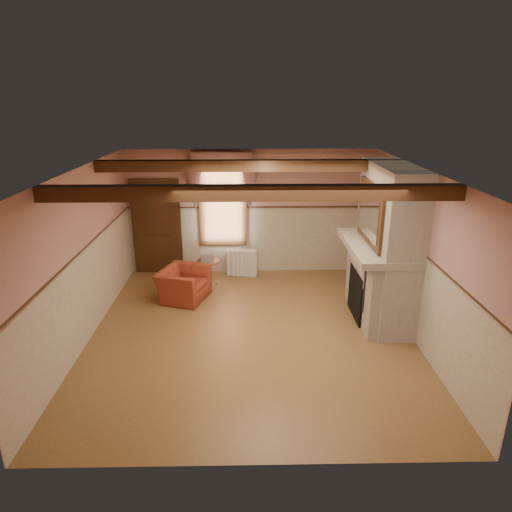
{
  "coord_description": "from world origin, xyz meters",
  "views": [
    {
      "loc": [
        -0.06,
        -7.01,
        3.89
      ],
      "look_at": [
        0.1,
        0.8,
        1.13
      ],
      "focal_mm": 32.0,
      "sensor_mm": 36.0,
      "label": 1
    }
  ],
  "objects_px": {
    "side_table": "(209,272)",
    "radiator": "(242,263)",
    "oil_lamp": "(369,225)",
    "bowl": "(376,239)",
    "mantel_clock": "(369,228)",
    "armchair": "(183,284)"
  },
  "relations": [
    {
      "from": "mantel_clock",
      "to": "radiator",
      "type": "bearing_deg",
      "value": 149.66
    },
    {
      "from": "side_table",
      "to": "oil_lamp",
      "type": "height_order",
      "value": "oil_lamp"
    },
    {
      "from": "armchair",
      "to": "mantel_clock",
      "type": "xyz_separation_m",
      "value": [
        3.59,
        -0.16,
        1.2
      ]
    },
    {
      "from": "radiator",
      "to": "bowl",
      "type": "xyz_separation_m",
      "value": [
        2.44,
        -1.98,
        1.17
      ]
    },
    {
      "from": "bowl",
      "to": "mantel_clock",
      "type": "distance_m",
      "value": 0.55
    },
    {
      "from": "side_table",
      "to": "mantel_clock",
      "type": "distance_m",
      "value": 3.5
    },
    {
      "from": "side_table",
      "to": "mantel_clock",
      "type": "height_order",
      "value": "mantel_clock"
    },
    {
      "from": "mantel_clock",
      "to": "oil_lamp",
      "type": "relative_size",
      "value": 0.86
    },
    {
      "from": "side_table",
      "to": "radiator",
      "type": "relative_size",
      "value": 0.79
    },
    {
      "from": "bowl",
      "to": "mantel_clock",
      "type": "bearing_deg",
      "value": 90.0
    },
    {
      "from": "oil_lamp",
      "to": "mantel_clock",
      "type": "bearing_deg",
      "value": -90.0
    },
    {
      "from": "oil_lamp",
      "to": "side_table",
      "type": "bearing_deg",
      "value": 164.25
    },
    {
      "from": "armchair",
      "to": "bowl",
      "type": "distance_m",
      "value": 3.84
    },
    {
      "from": "side_table",
      "to": "bowl",
      "type": "relative_size",
      "value": 1.49
    },
    {
      "from": "side_table",
      "to": "bowl",
      "type": "xyz_separation_m",
      "value": [
        3.14,
        -1.45,
        1.19
      ]
    },
    {
      "from": "armchair",
      "to": "radiator",
      "type": "relative_size",
      "value": 1.39
    },
    {
      "from": "armchair",
      "to": "radiator",
      "type": "bearing_deg",
      "value": -24.22
    },
    {
      "from": "armchair",
      "to": "mantel_clock",
      "type": "bearing_deg",
      "value": -74.49
    },
    {
      "from": "bowl",
      "to": "oil_lamp",
      "type": "xyz_separation_m",
      "value": [
        0.0,
        0.56,
        0.09
      ]
    },
    {
      "from": "bowl",
      "to": "radiator",
      "type": "bearing_deg",
      "value": 140.95
    },
    {
      "from": "side_table",
      "to": "armchair",
      "type": "bearing_deg",
      "value": -121.16
    },
    {
      "from": "mantel_clock",
      "to": "oil_lamp",
      "type": "xyz_separation_m",
      "value": [
        0.0,
        0.01,
        0.04
      ]
    }
  ]
}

